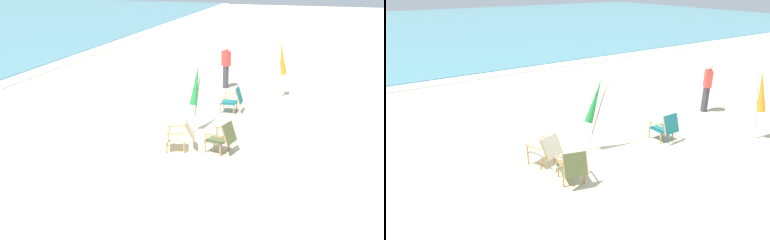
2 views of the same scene
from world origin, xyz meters
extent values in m
plane|color=beige|center=(0.00, 0.00, 0.00)|extent=(80.00, 80.00, 0.00)
cube|color=beige|center=(-2.94, 1.26, 0.32)|extent=(0.64, 0.62, 0.04)
cube|color=beige|center=(-2.83, 0.92, 0.55)|extent=(0.55, 0.41, 0.48)
cylinder|color=#AD7F4C|center=(-3.23, 1.40, 0.16)|extent=(0.04, 0.04, 0.32)
cylinder|color=#AD7F4C|center=(-2.78, 1.54, 0.16)|extent=(0.04, 0.04, 0.32)
cylinder|color=#AD7F4C|center=(-3.09, 0.99, 0.16)|extent=(0.04, 0.04, 0.32)
cylinder|color=#AD7F4C|center=(-2.65, 1.13, 0.16)|extent=(0.04, 0.04, 0.32)
cube|color=#AD7F4C|center=(-3.20, 1.16, 0.54)|extent=(0.20, 0.51, 0.02)
cylinder|color=#AD7F4C|center=(-3.25, 1.34, 0.43)|extent=(0.04, 0.04, 0.22)
cube|color=#AD7F4C|center=(-2.66, 1.33, 0.54)|extent=(0.20, 0.51, 0.02)
cylinder|color=#AD7F4C|center=(-2.72, 1.51, 0.43)|extent=(0.04, 0.04, 0.22)
cylinder|color=#AD7F4C|center=(-3.07, 0.84, 0.55)|extent=(0.12, 0.27, 0.48)
cylinder|color=#AD7F4C|center=(-2.58, 1.00, 0.55)|extent=(0.12, 0.27, 0.48)
cube|color=#515B33|center=(-2.74, 0.22, 0.32)|extent=(0.63, 0.60, 0.04)
cube|color=#515B33|center=(-2.82, -0.10, 0.56)|extent=(0.53, 0.34, 0.50)
cylinder|color=#AD7F4C|center=(-2.91, 0.49, 0.16)|extent=(0.04, 0.04, 0.32)
cylinder|color=#AD7F4C|center=(-2.46, 0.37, 0.16)|extent=(0.04, 0.04, 0.32)
cylinder|color=#AD7F4C|center=(-3.02, 0.07, 0.16)|extent=(0.04, 0.04, 0.32)
cylinder|color=#AD7F4C|center=(-2.57, -0.05, 0.16)|extent=(0.04, 0.04, 0.32)
cube|color=#AD7F4C|center=(-3.01, 0.27, 0.54)|extent=(0.17, 0.52, 0.02)
cylinder|color=#AD7F4C|center=(-2.96, 0.46, 0.43)|extent=(0.04, 0.04, 0.22)
cube|color=#AD7F4C|center=(-2.47, 0.13, 0.54)|extent=(0.17, 0.52, 0.02)
cylinder|color=#AD7F4C|center=(-2.42, 0.31, 0.43)|extent=(0.04, 0.04, 0.22)
cylinder|color=#AD7F4C|center=(-3.07, -0.03, 0.56)|extent=(0.10, 0.22, 0.50)
cylinder|color=#AD7F4C|center=(-2.58, -0.17, 0.56)|extent=(0.10, 0.22, 0.50)
cube|color=#196066|center=(0.50, 0.65, 0.32)|extent=(0.52, 0.48, 0.04)
cube|color=#196066|center=(0.50, 0.33, 0.57)|extent=(0.49, 0.20, 0.50)
cylinder|color=#AD7F4C|center=(0.26, 0.87, 0.16)|extent=(0.04, 0.04, 0.32)
cylinder|color=#AD7F4C|center=(0.73, 0.87, 0.16)|extent=(0.04, 0.04, 0.32)
cylinder|color=#AD7F4C|center=(0.27, 0.43, 0.16)|extent=(0.04, 0.04, 0.32)
cylinder|color=#AD7F4C|center=(0.73, 0.44, 0.16)|extent=(0.04, 0.04, 0.32)
cube|color=#AD7F4C|center=(0.22, 0.63, 0.54)|extent=(0.04, 0.53, 0.02)
cylinder|color=#AD7F4C|center=(0.22, 0.82, 0.43)|extent=(0.04, 0.04, 0.22)
cube|color=#AD7F4C|center=(0.78, 0.63, 0.54)|extent=(0.04, 0.53, 0.02)
cylinder|color=#AD7F4C|center=(0.78, 0.82, 0.43)|extent=(0.04, 0.04, 0.22)
cylinder|color=#AD7F4C|center=(0.24, 0.33, 0.57)|extent=(0.04, 0.20, 0.51)
cylinder|color=#AD7F4C|center=(0.75, 0.33, 0.57)|extent=(0.04, 0.20, 0.51)
cylinder|color=#B7B2A8|center=(-1.31, 1.17, 1.00)|extent=(0.67, 0.13, 2.02)
cone|color=#23843D|center=(-1.42, 1.18, 1.35)|extent=(0.58, 0.29, 1.17)
sphere|color=#B7B2A8|center=(-1.62, 1.21, 2.00)|extent=(0.06, 0.06, 0.06)
cylinder|color=#B7B2A8|center=(2.67, -0.68, 1.04)|extent=(0.26, 0.31, 2.08)
cone|color=orange|center=(2.70, -0.72, 1.40)|extent=(0.42, 0.44, 1.18)
sphere|color=#B7B2A8|center=(2.77, -0.80, 2.08)|extent=(0.06, 0.06, 0.06)
cylinder|color=#383842|center=(3.34, 1.42, 0.43)|extent=(0.22, 0.22, 0.86)
cube|color=#D13D38|center=(3.34, 1.42, 1.14)|extent=(0.37, 0.39, 0.56)
sphere|color=beige|center=(3.34, 1.42, 1.53)|extent=(0.20, 0.20, 0.20)
camera|label=1|loc=(-12.96, -2.28, 4.53)|focal=42.00mm
camera|label=2|loc=(-6.19, -5.37, 4.15)|focal=32.00mm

